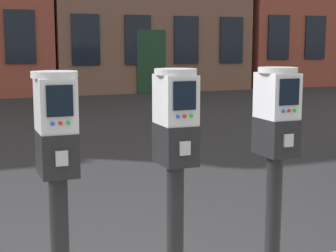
{
  "coord_description": "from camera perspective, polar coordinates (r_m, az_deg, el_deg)",
  "views": [
    {
      "loc": [
        -0.95,
        -2.8,
        1.65
      ],
      "look_at": [
        0.11,
        -0.21,
        1.21
      ],
      "focal_mm": 57.37,
      "sensor_mm": 36.0,
      "label": 1
    }
  ],
  "objects": [
    {
      "name": "parking_meter_near_kerb",
      "position": [
        2.6,
        -11.69,
        -3.77
      ],
      "size": [
        0.22,
        0.25,
        1.38
      ],
      "rotation": [
        0.0,
        0.0,
        -1.59
      ],
      "color": "black",
      "rests_on": "sidewalk_slab"
    },
    {
      "name": "parking_meter_twin_adjacent",
      "position": [
        2.77,
        0.79,
        -2.8
      ],
      "size": [
        0.22,
        0.25,
        1.38
      ],
      "rotation": [
        0.0,
        0.0,
        -1.59
      ],
      "color": "black",
      "rests_on": "sidewalk_slab"
    },
    {
      "name": "parking_meter_end_of_row",
      "position": [
        3.05,
        11.36,
        -1.91
      ],
      "size": [
        0.22,
        0.25,
        1.38
      ],
      "rotation": [
        0.0,
        0.0,
        -1.59
      ],
      "color": "black",
      "rests_on": "sidewalk_slab"
    }
  ]
}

